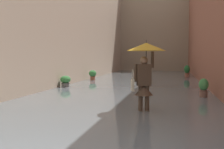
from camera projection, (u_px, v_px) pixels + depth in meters
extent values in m
plane|color=slate|center=(138.00, 84.00, 16.76)|extent=(71.56, 71.56, 0.00)
cube|color=slate|center=(138.00, 83.00, 16.76)|extent=(7.82, 34.62, 0.09)
cube|color=#935642|center=(221.00, 7.00, 15.62)|extent=(1.80, 32.62, 8.40)
cube|color=gray|center=(154.00, 23.00, 31.32)|extent=(10.62, 1.80, 10.26)
cube|color=#4C4233|center=(140.00, 112.00, 8.04)|extent=(0.17, 0.26, 0.10)
cylinder|color=#4C3828|center=(140.00, 98.00, 8.02)|extent=(0.15, 0.15, 0.68)
cube|color=#4C4233|center=(147.00, 112.00, 8.05)|extent=(0.17, 0.26, 0.10)
cylinder|color=#4C3828|center=(147.00, 98.00, 8.03)|extent=(0.15, 0.15, 0.68)
cube|color=#4C3828|center=(144.00, 75.00, 7.99)|extent=(0.42, 0.31, 0.59)
cone|color=#4C3828|center=(144.00, 90.00, 8.01)|extent=(0.61, 0.61, 0.28)
sphere|color=#8C664C|center=(144.00, 60.00, 7.96)|extent=(0.21, 0.21, 0.21)
cylinder|color=#4C3828|center=(152.00, 60.00, 7.97)|extent=(0.10, 0.10, 0.44)
cylinder|color=#4C3828|center=(136.00, 73.00, 7.97)|extent=(0.10, 0.10, 0.48)
cylinder|color=black|center=(146.00, 55.00, 7.96)|extent=(0.02, 0.02, 0.47)
cone|color=gold|center=(146.00, 47.00, 7.94)|extent=(1.06, 1.06, 0.22)
cylinder|color=black|center=(146.00, 42.00, 7.93)|extent=(0.01, 0.01, 0.08)
cube|color=beige|center=(133.00, 85.00, 7.96)|extent=(0.13, 0.29, 0.32)
torus|color=beige|center=(133.00, 75.00, 7.95)|extent=(0.10, 0.29, 0.30)
cylinder|color=#66605B|center=(66.00, 86.00, 14.39)|extent=(0.38, 0.38, 0.27)
torus|color=#56524E|center=(65.00, 83.00, 14.38)|extent=(0.41, 0.41, 0.04)
ellipsoid|color=#387F3D|center=(65.00, 79.00, 14.37)|extent=(0.51, 0.51, 0.37)
cylinder|color=brown|center=(187.00, 76.00, 21.69)|extent=(0.32, 0.32, 0.34)
torus|color=brown|center=(187.00, 73.00, 21.68)|extent=(0.36, 0.36, 0.04)
ellipsoid|color=#23602D|center=(187.00, 69.00, 21.66)|extent=(0.43, 0.43, 0.59)
cylinder|color=brown|center=(203.00, 95.00, 10.77)|extent=(0.28, 0.28, 0.33)
torus|color=brown|center=(204.00, 91.00, 10.76)|extent=(0.32, 0.32, 0.04)
ellipsoid|color=#428947|center=(204.00, 84.00, 10.74)|extent=(0.35, 0.35, 0.44)
cylinder|color=#9E563D|center=(93.00, 79.00, 18.57)|extent=(0.30, 0.30, 0.30)
torus|color=brown|center=(93.00, 77.00, 18.56)|extent=(0.34, 0.34, 0.04)
ellipsoid|color=#387F3D|center=(93.00, 73.00, 18.55)|extent=(0.47, 0.47, 0.41)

